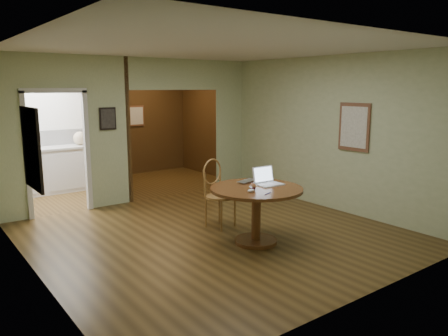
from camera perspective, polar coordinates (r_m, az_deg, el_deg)
floor at (r=6.55m, az=-0.99°, el=-8.69°), size 5.00×5.00×0.00m
room_shell at (r=8.75m, az=-15.58°, el=4.45°), size 5.20×7.50×5.00m
dining_table at (r=6.07m, az=4.24°, el=-4.45°), size 1.28×1.28×0.80m
chair at (r=6.80m, az=-0.91°, el=-2.78°), size 0.54×0.54×1.06m
open_laptop at (r=6.22m, az=5.62°, el=-1.54°), size 0.37×0.32×0.25m
closed_laptop at (r=6.32m, az=3.41°, el=-1.80°), size 0.40×0.31×0.03m
mouse at (r=5.74m, az=3.55°, el=-2.96°), size 0.11×0.06×0.04m
wine_glass at (r=5.85m, az=3.76°, el=-2.39°), size 0.10×0.10×0.11m
pen at (r=5.68m, az=5.74°, el=-3.33°), size 0.14×0.05×0.01m
kitchen_cabinet at (r=9.64m, az=-22.62°, el=-0.34°), size 2.06×0.60×0.94m
grocery_bag at (r=9.78m, az=-18.33°, el=3.71°), size 0.36×0.34×0.29m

